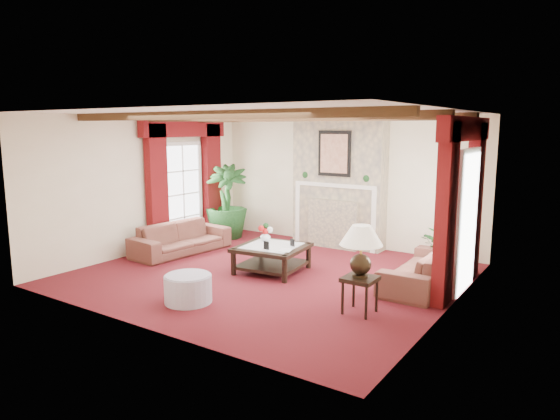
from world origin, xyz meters
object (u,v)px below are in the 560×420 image
Objects in this scene: sofa_left at (181,233)px; potted_palm at (227,217)px; coffee_table at (272,259)px; side_table at (360,295)px; sofa_right at (423,261)px; ottoman at (188,289)px.

potted_palm reaches higher than sofa_left.
sofa_left is 2.25m from coffee_table.
coffee_table is 2.21× the size of side_table.
sofa_right is 3.65m from ottoman.
side_table reaches higher than coffee_table.
side_table is at bearing -30.24° from potted_palm.
ottoman is (-2.21, -0.98, -0.05)m from side_table.
ottoman is at bearing -128.25° from sofa_left.
sofa_right is 4.92m from potted_palm.
sofa_right is 4.08× the size of side_table.
potted_palm is at bearing 10.42° from sofa_left.
potted_palm is 1.68× the size of coffee_table.
ottoman is at bearing -44.66° from sofa_right.
potted_palm is (-0.15, 1.59, 0.06)m from sofa_left.
side_table is (-0.32, -1.64, -0.15)m from sofa_right.
potted_palm is at bearing 122.41° from ottoman.
sofa_right is at bearing -77.59° from sofa_left.
potted_palm is 3.70× the size of side_table.
ottoman is at bearing -57.59° from potted_palm.
coffee_table is (2.25, -0.07, -0.17)m from sofa_left.
sofa_left is 1.60m from potted_palm.
side_table is at bearing -98.33° from sofa_left.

